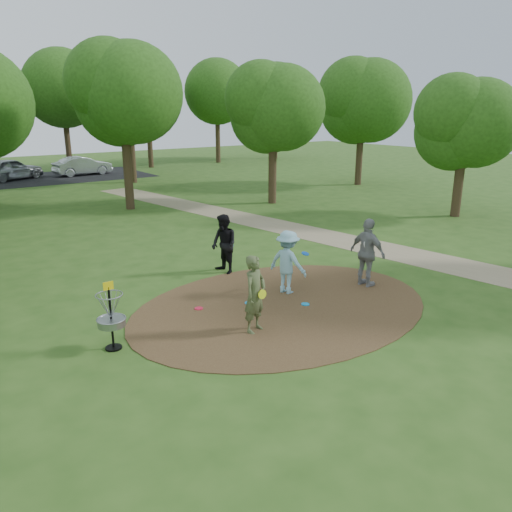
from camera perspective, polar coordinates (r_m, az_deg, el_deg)
ground at (r=13.26m, az=3.08°, el=-5.76°), size 100.00×100.00×0.00m
dirt_clearing at (r=13.26m, az=3.08°, el=-5.72°), size 8.40×8.40×0.02m
footpath at (r=19.01m, az=14.55°, el=0.68°), size 7.55×39.89×0.01m
parking_lot at (r=40.98m, az=-22.28°, el=8.28°), size 14.00×8.00×0.01m
player_observer_with_disc at (r=11.48m, az=-0.12°, el=-4.39°), size 0.79×0.65×1.85m
player_throwing_with_disc at (r=13.93m, az=3.64°, el=-0.72°), size 1.26×1.31×1.80m
player_walking_with_disc at (r=15.64m, az=-3.67°, el=1.35°), size 0.74×0.92×1.87m
player_waiting_with_disc at (r=14.77m, az=12.62°, el=0.35°), size 0.58×1.22×2.02m
disc_ground_cyan at (r=13.39m, az=-0.83°, el=-5.38°), size 0.22×0.22×0.02m
disc_ground_blue at (r=13.37m, az=5.67°, el=-5.49°), size 0.22×0.22×0.02m
disc_ground_red at (r=13.12m, az=-6.56°, el=-5.96°), size 0.22×0.22×0.02m
car_left at (r=40.74m, az=-26.30°, el=8.89°), size 5.00×3.65×1.58m
car_right at (r=41.71m, az=-19.20°, el=9.71°), size 4.48×1.91×1.44m
disc_golf_basket at (r=11.12m, az=-16.29°, el=-6.08°), size 0.63×0.63×1.54m
tree_ring at (r=21.05m, az=-13.42°, el=16.38°), size 37.42×45.41×8.82m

